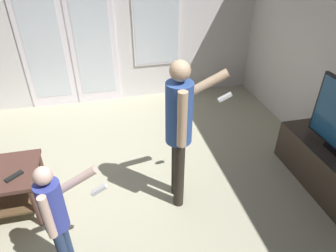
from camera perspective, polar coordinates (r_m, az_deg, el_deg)
ground_plane at (r=3.38m, az=-14.87°, el=-15.22°), size 5.98×5.11×0.02m
wall_back_with_doors at (r=4.96m, az=-17.06°, el=18.42°), size 5.98×0.09×2.73m
tv_stand at (r=3.78m, az=28.72°, el=-7.70°), size 0.45×1.43×0.49m
person_adult at (r=2.78m, az=2.39°, el=0.24°), size 0.69×0.43×1.59m
person_child at (r=2.46m, az=-20.67°, el=-15.63°), size 0.50×0.31×1.14m
tv_remote_black at (r=3.19m, az=-27.49°, el=-8.57°), size 0.16×0.15×0.02m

